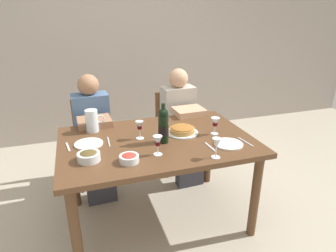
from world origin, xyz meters
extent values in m
plane|color=#B2A893|center=(0.00, 0.00, 0.00)|extent=(8.00, 8.00, 0.00)
cube|color=#A3998E|center=(0.00, 2.05, 1.40)|extent=(8.00, 0.10, 2.80)
cube|color=brown|center=(0.00, 0.00, 0.74)|extent=(1.50, 1.00, 0.04)
cylinder|color=brown|center=(-0.67, -0.42, 0.36)|extent=(0.07, 0.07, 0.72)
cylinder|color=brown|center=(0.67, -0.42, 0.36)|extent=(0.07, 0.07, 0.72)
cylinder|color=brown|center=(-0.67, 0.42, 0.36)|extent=(0.07, 0.07, 0.72)
cylinder|color=brown|center=(0.67, 0.42, 0.36)|extent=(0.07, 0.07, 0.72)
cylinder|color=black|center=(0.03, -0.07, 0.87)|extent=(0.08, 0.08, 0.22)
sphere|color=black|center=(0.03, -0.07, 0.99)|extent=(0.08, 0.08, 0.08)
cylinder|color=black|center=(0.03, -0.07, 1.04)|extent=(0.03, 0.03, 0.07)
cylinder|color=black|center=(0.03, -0.07, 0.86)|extent=(0.08, 0.08, 0.08)
cylinder|color=silver|center=(-0.47, 0.32, 0.85)|extent=(0.10, 0.10, 0.19)
cylinder|color=silver|center=(-0.47, 0.32, 0.82)|extent=(0.10, 0.10, 0.11)
torus|color=silver|center=(-0.40, 0.32, 0.86)|extent=(0.07, 0.01, 0.07)
cylinder|color=silver|center=(0.23, 0.06, 0.77)|extent=(0.27, 0.27, 0.01)
cylinder|color=#C18E47|center=(0.23, 0.06, 0.79)|extent=(0.21, 0.21, 0.03)
ellipsoid|color=#9E6028|center=(0.23, 0.06, 0.81)|extent=(0.19, 0.19, 0.02)
cylinder|color=silver|center=(-0.28, -0.30, 0.78)|extent=(0.13, 0.13, 0.05)
ellipsoid|color=#B2382D|center=(-0.28, -0.30, 0.80)|extent=(0.11, 0.11, 0.03)
cylinder|color=silver|center=(-0.53, -0.19, 0.79)|extent=(0.15, 0.15, 0.06)
ellipsoid|color=brown|center=(-0.53, -0.19, 0.81)|extent=(0.13, 0.13, 0.04)
cylinder|color=silver|center=(-0.12, 0.06, 0.76)|extent=(0.06, 0.06, 0.00)
cylinder|color=silver|center=(-0.12, 0.06, 0.80)|extent=(0.01, 0.01, 0.08)
cone|color=silver|center=(-0.12, 0.06, 0.87)|extent=(0.06, 0.06, 0.07)
cylinder|color=#470A14|center=(-0.12, 0.06, 0.86)|extent=(0.03, 0.03, 0.02)
cylinder|color=silver|center=(0.48, -0.04, 0.76)|extent=(0.06, 0.06, 0.00)
cylinder|color=silver|center=(0.48, -0.04, 0.80)|extent=(0.01, 0.01, 0.07)
cone|color=silver|center=(0.48, -0.04, 0.87)|extent=(0.07, 0.07, 0.07)
cylinder|color=#470A14|center=(0.48, -0.04, 0.85)|extent=(0.04, 0.04, 0.02)
cylinder|color=silver|center=(0.30, -0.42, 0.76)|extent=(0.06, 0.06, 0.00)
cylinder|color=silver|center=(0.30, -0.42, 0.80)|extent=(0.01, 0.01, 0.07)
cone|color=silver|center=(0.30, -0.42, 0.87)|extent=(0.06, 0.06, 0.07)
cylinder|color=silver|center=(-0.06, -0.25, 0.76)|extent=(0.06, 0.06, 0.00)
cylinder|color=silver|center=(-0.06, -0.25, 0.80)|extent=(0.01, 0.01, 0.07)
cone|color=silver|center=(-0.06, -0.25, 0.87)|extent=(0.07, 0.07, 0.07)
cylinder|color=#470A14|center=(-0.06, -0.25, 0.85)|extent=(0.04, 0.04, 0.03)
cylinder|color=white|center=(0.49, -0.26, 0.77)|extent=(0.22, 0.22, 0.01)
cylinder|color=white|center=(-0.52, 0.07, 0.77)|extent=(0.21, 0.21, 0.01)
cube|color=silver|center=(0.34, -0.26, 0.76)|extent=(0.02, 0.16, 0.00)
cube|color=silver|center=(0.64, -0.26, 0.76)|extent=(0.03, 0.18, 0.00)
cube|color=silver|center=(-0.37, 0.07, 0.76)|extent=(0.02, 0.18, 0.00)
cube|color=silver|center=(-0.67, 0.07, 0.76)|extent=(0.04, 0.16, 0.00)
cube|color=brown|center=(-0.45, 0.79, 0.46)|extent=(0.41, 0.41, 0.02)
cube|color=brown|center=(-0.46, 0.97, 0.67)|extent=(0.36, 0.04, 0.40)
cylinder|color=brown|center=(-0.61, 0.61, 0.23)|extent=(0.04, 0.04, 0.45)
cylinder|color=brown|center=(-0.27, 0.62, 0.23)|extent=(0.04, 0.04, 0.45)
cylinder|color=brown|center=(-0.63, 0.95, 0.23)|extent=(0.04, 0.04, 0.45)
cylinder|color=brown|center=(-0.29, 0.96, 0.23)|extent=(0.04, 0.04, 0.45)
cube|color=#4C6B93|center=(-0.45, 0.75, 0.72)|extent=(0.35, 0.21, 0.50)
sphere|color=#9E7051|center=(-0.45, 0.75, 1.06)|extent=(0.20, 0.20, 0.20)
cube|color=#33333D|center=(-0.44, 0.56, 0.47)|extent=(0.32, 0.39, 0.14)
cube|color=#33333D|center=(-0.44, 0.41, 0.20)|extent=(0.28, 0.13, 0.40)
cube|color=#9E7051|center=(-0.44, 0.47, 0.79)|extent=(0.30, 0.25, 0.06)
cube|color=brown|center=(0.45, 0.80, 0.46)|extent=(0.42, 0.42, 0.02)
cube|color=brown|center=(0.44, 0.98, 0.67)|extent=(0.36, 0.05, 0.40)
cylinder|color=brown|center=(0.29, 0.62, 0.23)|extent=(0.04, 0.04, 0.45)
cylinder|color=brown|center=(0.63, 0.64, 0.23)|extent=(0.04, 0.04, 0.45)
cylinder|color=brown|center=(0.27, 0.96, 0.23)|extent=(0.04, 0.04, 0.45)
cylinder|color=brown|center=(0.61, 0.98, 0.23)|extent=(0.04, 0.04, 0.45)
cube|color=#B7B2A8|center=(0.45, 0.76, 0.72)|extent=(0.35, 0.21, 0.50)
sphere|color=tan|center=(0.45, 0.76, 1.06)|extent=(0.20, 0.20, 0.20)
cube|color=#33333D|center=(0.46, 0.57, 0.47)|extent=(0.32, 0.39, 0.14)
cube|color=#33333D|center=(0.47, 0.42, 0.20)|extent=(0.28, 0.13, 0.40)
cube|color=tan|center=(0.46, 0.48, 0.79)|extent=(0.30, 0.25, 0.06)
camera|label=1|loc=(-0.56, -2.01, 1.70)|focal=30.99mm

